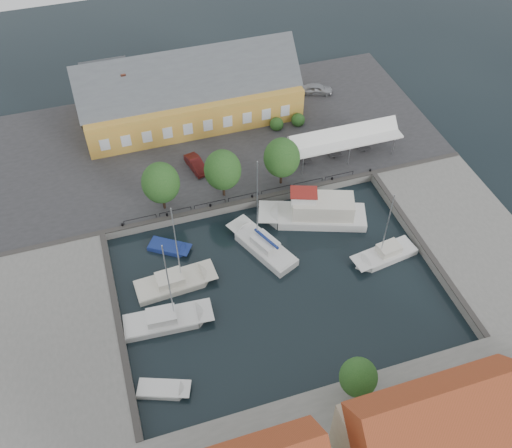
{
  "coord_description": "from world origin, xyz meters",
  "views": [
    {
      "loc": [
        -13.04,
        -34.97,
        46.78
      ],
      "look_at": [
        0.0,
        6.0,
        1.5
      ],
      "focal_mm": 40.0,
      "sensor_mm": 36.0,
      "label": 1
    }
  ],
  "objects_px": {
    "center_sailboat": "(263,247)",
    "east_boat_b": "(385,255)",
    "tent_canopy": "(344,138)",
    "west_boat_c": "(166,321)",
    "car_silver": "(317,89)",
    "warehouse": "(185,95)",
    "west_boat_b": "(174,283)",
    "trawler": "(317,213)",
    "car_red": "(196,164)",
    "launch_nw": "(169,248)",
    "launch_sw": "(163,390)"
  },
  "relations": [
    {
      "from": "center_sailboat",
      "to": "east_boat_b",
      "type": "bearing_deg",
      "value": -22.4
    },
    {
      "from": "tent_canopy",
      "to": "west_boat_c",
      "type": "relative_size",
      "value": 1.2
    },
    {
      "from": "car_silver",
      "to": "center_sailboat",
      "type": "height_order",
      "value": "center_sailboat"
    },
    {
      "from": "warehouse",
      "to": "west_boat_b",
      "type": "xyz_separation_m",
      "value": [
        -7.62,
        -26.69,
        -4.17
      ]
    },
    {
      "from": "trawler",
      "to": "west_boat_c",
      "type": "bearing_deg",
      "value": -155.77
    },
    {
      "from": "warehouse",
      "to": "car_red",
      "type": "height_order",
      "value": "warehouse"
    },
    {
      "from": "warehouse",
      "to": "launch_nw",
      "type": "bearing_deg",
      "value": -108.17
    },
    {
      "from": "trawler",
      "to": "center_sailboat",
      "type": "bearing_deg",
      "value": -161.2
    },
    {
      "from": "tent_canopy",
      "to": "launch_nw",
      "type": "relative_size",
      "value": 2.89
    },
    {
      "from": "car_red",
      "to": "west_boat_c",
      "type": "bearing_deg",
      "value": -123.88
    },
    {
      "from": "west_boat_b",
      "to": "trawler",
      "type": "bearing_deg",
      "value": 13.89
    },
    {
      "from": "trawler",
      "to": "east_boat_b",
      "type": "xyz_separation_m",
      "value": [
        4.95,
        -7.46,
        -0.76
      ]
    },
    {
      "from": "car_red",
      "to": "center_sailboat",
      "type": "bearing_deg",
      "value": -86.66
    },
    {
      "from": "car_red",
      "to": "trawler",
      "type": "distance_m",
      "value": 16.07
    },
    {
      "from": "west_boat_c",
      "to": "car_red",
      "type": "bearing_deg",
      "value": 68.51
    },
    {
      "from": "east_boat_b",
      "to": "launch_nw",
      "type": "relative_size",
      "value": 2.1
    },
    {
      "from": "west_boat_b",
      "to": "car_silver",
      "type": "bearing_deg",
      "value": 45.22
    },
    {
      "from": "car_silver",
      "to": "east_boat_b",
      "type": "bearing_deg",
      "value": -166.35
    },
    {
      "from": "car_red",
      "to": "east_boat_b",
      "type": "height_order",
      "value": "east_boat_b"
    },
    {
      "from": "launch_sw",
      "to": "launch_nw",
      "type": "bearing_deg",
      "value": 76.55
    },
    {
      "from": "east_boat_b",
      "to": "launch_sw",
      "type": "relative_size",
      "value": 2.02
    },
    {
      "from": "car_silver",
      "to": "launch_nw",
      "type": "relative_size",
      "value": 0.91
    },
    {
      "from": "car_red",
      "to": "launch_nw",
      "type": "distance_m",
      "value": 12.37
    },
    {
      "from": "east_boat_b",
      "to": "launch_sw",
      "type": "xyz_separation_m",
      "value": [
        -25.73,
        -8.09,
        -0.17
      ]
    },
    {
      "from": "trawler",
      "to": "west_boat_c",
      "type": "relative_size",
      "value": 1.08
    },
    {
      "from": "center_sailboat",
      "to": "launch_nw",
      "type": "bearing_deg",
      "value": 161.85
    },
    {
      "from": "trawler",
      "to": "east_boat_b",
      "type": "distance_m",
      "value": 8.98
    },
    {
      "from": "tent_canopy",
      "to": "center_sailboat",
      "type": "bearing_deg",
      "value": -141.91
    },
    {
      "from": "car_silver",
      "to": "west_boat_b",
      "type": "bearing_deg",
      "value": 156.48
    },
    {
      "from": "west_boat_b",
      "to": "launch_nw",
      "type": "relative_size",
      "value": 2.37
    },
    {
      "from": "center_sailboat",
      "to": "west_boat_b",
      "type": "height_order",
      "value": "center_sailboat"
    },
    {
      "from": "tent_canopy",
      "to": "west_boat_c",
      "type": "height_order",
      "value": "west_boat_c"
    },
    {
      "from": "car_red",
      "to": "west_boat_b",
      "type": "bearing_deg",
      "value": -123.92
    },
    {
      "from": "car_red",
      "to": "launch_sw",
      "type": "distance_m",
      "value": 28.82
    },
    {
      "from": "trawler",
      "to": "launch_nw",
      "type": "xyz_separation_m",
      "value": [
        -16.89,
        0.73,
        -0.93
      ]
    },
    {
      "from": "warehouse",
      "to": "launch_sw",
      "type": "distance_m",
      "value": 39.74
    },
    {
      "from": "car_red",
      "to": "center_sailboat",
      "type": "height_order",
      "value": "center_sailboat"
    },
    {
      "from": "east_boat_b",
      "to": "launch_nw",
      "type": "distance_m",
      "value": 23.32
    },
    {
      "from": "warehouse",
      "to": "tent_canopy",
      "type": "height_order",
      "value": "warehouse"
    },
    {
      "from": "car_silver",
      "to": "trawler",
      "type": "relative_size",
      "value": 0.35
    },
    {
      "from": "tent_canopy",
      "to": "east_boat_b",
      "type": "relative_size",
      "value": 1.38
    },
    {
      "from": "car_red",
      "to": "launch_nw",
      "type": "xyz_separation_m",
      "value": [
        -5.75,
        -10.84,
        -1.6
      ]
    },
    {
      "from": "car_red",
      "to": "warehouse",
      "type": "bearing_deg",
      "value": 70.45
    },
    {
      "from": "tent_canopy",
      "to": "trawler",
      "type": "relative_size",
      "value": 1.11
    },
    {
      "from": "tent_canopy",
      "to": "west_boat_c",
      "type": "xyz_separation_m",
      "value": [
        -25.89,
        -17.12,
        -3.42
      ]
    },
    {
      "from": "west_boat_b",
      "to": "launch_nw",
      "type": "height_order",
      "value": "west_boat_b"
    },
    {
      "from": "west_boat_b",
      "to": "east_boat_b",
      "type": "bearing_deg",
      "value": -8.03
    },
    {
      "from": "car_red",
      "to": "west_boat_b",
      "type": "height_order",
      "value": "west_boat_b"
    },
    {
      "from": "center_sailboat",
      "to": "east_boat_b",
      "type": "distance_m",
      "value": 13.14
    },
    {
      "from": "car_red",
      "to": "east_boat_b",
      "type": "xyz_separation_m",
      "value": [
        16.09,
        -19.02,
        -1.43
      ]
    }
  ]
}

